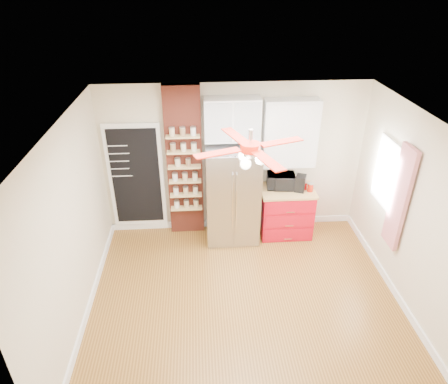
{
  "coord_description": "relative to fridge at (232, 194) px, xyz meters",
  "views": [
    {
      "loc": [
        -0.61,
        -4.29,
        4.25
      ],
      "look_at": [
        -0.25,
        0.9,
        1.34
      ],
      "focal_mm": 32.0,
      "sensor_mm": 36.0,
      "label": 1
    }
  ],
  "objects": [
    {
      "name": "upper_shelf_unit",
      "position": [
        0.97,
        0.22,
        1.0
      ],
      "size": [
        0.9,
        0.3,
        1.15
      ],
      "primitive_type": "cube",
      "color": "white",
      "rests_on": "wall_back"
    },
    {
      "name": "floor",
      "position": [
        0.05,
        -1.63,
        -0.88
      ],
      "size": [
        4.5,
        4.5,
        0.0
      ],
      "primitive_type": "plane",
      "color": "olive",
      "rests_on": "ground"
    },
    {
      "name": "ceiling_fan",
      "position": [
        0.05,
        -1.63,
        1.55
      ],
      "size": [
        1.4,
        1.4,
        0.44
      ],
      "color": "silver",
      "rests_on": "ceiling"
    },
    {
      "name": "pantry_jar_oats",
      "position": [
        -0.91,
        0.15,
        0.57
      ],
      "size": [
        0.11,
        0.11,
        0.14
      ],
      "primitive_type": "cylinder",
      "rotation": [
        0.0,
        0.0,
        0.26
      ],
      "color": "beige",
      "rests_on": "brick_pillar"
    },
    {
      "name": "toaster_oven",
      "position": [
        0.85,
        0.13,
        0.16
      ],
      "size": [
        0.51,
        0.37,
        0.26
      ],
      "primitive_type": "imported",
      "rotation": [
        0.0,
        0.0,
        -0.1
      ],
      "color": "black",
      "rests_on": "red_cabinet"
    },
    {
      "name": "wall_back",
      "position": [
        0.05,
        0.37,
        0.48
      ],
      "size": [
        4.5,
        0.02,
        2.7
      ],
      "primitive_type": "cube",
      "color": "beige",
      "rests_on": "floor"
    },
    {
      "name": "window",
      "position": [
        2.28,
        -0.73,
        0.68
      ],
      "size": [
        0.04,
        0.75,
        1.05
      ],
      "primitive_type": "cube",
      "color": "white",
      "rests_on": "wall_right"
    },
    {
      "name": "wall_right",
      "position": [
        2.3,
        -1.63,
        0.48
      ],
      "size": [
        0.02,
        4.0,
        2.7
      ],
      "primitive_type": "cube",
      "color": "beige",
      "rests_on": "floor"
    },
    {
      "name": "pantry_jar_beans",
      "position": [
        -0.73,
        0.15,
        0.56
      ],
      "size": [
        0.1,
        0.1,
        0.12
      ],
      "primitive_type": "cylinder",
      "rotation": [
        0.0,
        0.0,
        0.3
      ],
      "color": "brown",
      "rests_on": "brick_pillar"
    },
    {
      "name": "upper_glass_cabinet",
      "position": [
        0.0,
        0.2,
        1.27
      ],
      "size": [
        0.9,
        0.35,
        0.7
      ],
      "primitive_type": "cube",
      "color": "white",
      "rests_on": "wall_back"
    },
    {
      "name": "brick_pillar",
      "position": [
        -0.8,
        0.29,
        0.48
      ],
      "size": [
        0.6,
        0.16,
        2.7
      ],
      "primitive_type": "cube",
      "color": "maroon",
      "rests_on": "floor"
    },
    {
      "name": "canister_right",
      "position": [
        1.25,
        0.05,
        0.09
      ],
      "size": [
        0.13,
        0.13,
        0.13
      ],
      "primitive_type": "cylinder",
      "rotation": [
        0.0,
        0.0,
        -0.43
      ],
      "color": "red",
      "rests_on": "red_cabinet"
    },
    {
      "name": "canister_left",
      "position": [
        1.34,
        -0.03,
        0.1
      ],
      "size": [
        0.12,
        0.12,
        0.14
      ],
      "primitive_type": "cylinder",
      "rotation": [
        0.0,
        0.0,
        -0.23
      ],
      "color": "#A61809",
      "rests_on": "red_cabinet"
    },
    {
      "name": "curtain",
      "position": [
        2.23,
        -1.28,
        0.57
      ],
      "size": [
        0.06,
        0.4,
        1.55
      ],
      "primitive_type": "cube",
      "color": "red",
      "rests_on": "wall_right"
    },
    {
      "name": "coffee_maker",
      "position": [
        1.17,
        0.01,
        0.17
      ],
      "size": [
        0.23,
        0.26,
        0.28
      ],
      "primitive_type": "cube",
      "rotation": [
        0.0,
        0.0,
        -0.39
      ],
      "color": "black",
      "rests_on": "red_cabinet"
    },
    {
      "name": "wall_left",
      "position": [
        -2.2,
        -1.63,
        0.48
      ],
      "size": [
        0.02,
        4.0,
        2.7
      ],
      "primitive_type": "cube",
      "color": "beige",
      "rests_on": "floor"
    },
    {
      "name": "fridge",
      "position": [
        0.0,
        0.0,
        0.0
      ],
      "size": [
        0.9,
        0.7,
        1.75
      ],
      "primitive_type": "cube",
      "color": "#A6A5AA",
      "rests_on": "floor"
    },
    {
      "name": "red_cabinet",
      "position": [
        0.97,
        0.05,
        -0.42
      ],
      "size": [
        0.94,
        0.64,
        0.9
      ],
      "color": "#B6091B",
      "rests_on": "floor"
    },
    {
      "name": "ceiling",
      "position": [
        0.05,
        -1.63,
        1.83
      ],
      "size": [
        4.5,
        4.5,
        0.0
      ],
      "primitive_type": "plane",
      "color": "white",
      "rests_on": "wall_back"
    },
    {
      "name": "wall_front",
      "position": [
        0.05,
        -3.63,
        0.48
      ],
      "size": [
        4.5,
        0.02,
        2.7
      ],
      "primitive_type": "cube",
      "color": "beige",
      "rests_on": "floor"
    },
    {
      "name": "chalkboard",
      "position": [
        -1.65,
        0.33,
        0.23
      ],
      "size": [
        0.95,
        0.05,
        1.95
      ],
      "color": "white",
      "rests_on": "wall_back"
    }
  ]
}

